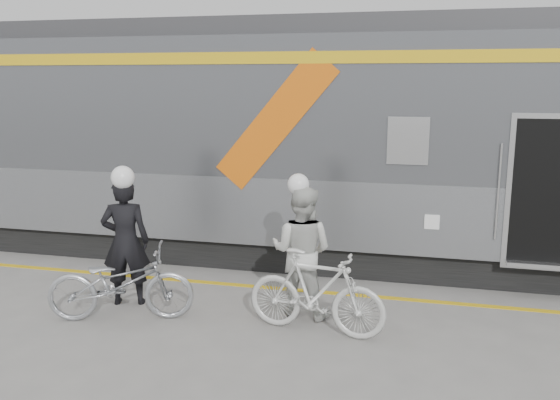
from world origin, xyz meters
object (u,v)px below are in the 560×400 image
(woman, at_px, (302,251))
(bicycle_left, at_px, (121,283))
(bicycle_right, at_px, (316,292))
(man, at_px, (126,241))

(woman, bearing_deg, bicycle_left, 26.27)
(bicycle_left, xyz_separation_m, woman, (2.28, 0.74, 0.39))
(woman, bearing_deg, bicycle_right, 126.90)
(bicycle_right, bearing_deg, man, 90.88)
(woman, relative_size, bicycle_right, 0.99)
(bicycle_right, bearing_deg, woman, 36.90)
(man, relative_size, woman, 1.03)
(bicycle_left, relative_size, woman, 1.08)
(man, distance_m, bicycle_right, 2.82)
(bicycle_right, bearing_deg, bicycle_left, 102.48)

